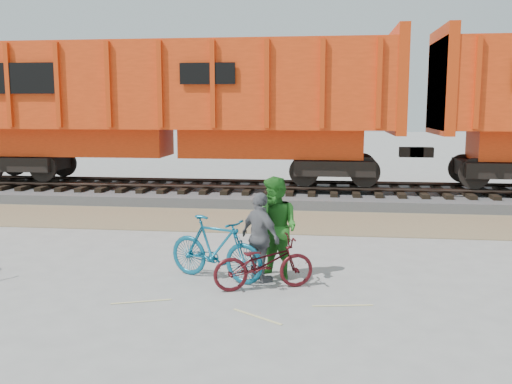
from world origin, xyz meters
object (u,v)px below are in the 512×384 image
bicycle_teal (216,248)px  person_man (276,228)px  person_woman (260,237)px  hopper_car_center (174,104)px  bicycle_maroon (264,263)px

bicycle_teal → person_man: 1.07m
bicycle_teal → person_woman: size_ratio=1.20×
bicycle_teal → person_man: size_ratio=1.04×
hopper_car_center → bicycle_maroon: bearing=-66.8°
hopper_car_center → bicycle_teal: size_ratio=7.72×
hopper_car_center → person_woman: bearing=-66.4°
person_man → hopper_car_center: bearing=150.8°
hopper_car_center → bicycle_teal: hopper_car_center is taller
bicycle_maroon → person_man: size_ratio=0.94×
bicycle_teal → bicycle_maroon: size_ratio=1.11×
person_man → person_woman: size_ratio=1.16×
bicycle_maroon → person_man: 0.76m
bicycle_maroon → bicycle_teal: bearing=44.8°
hopper_car_center → person_man: bearing=-64.5°
bicycle_maroon → person_man: bearing=-33.8°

